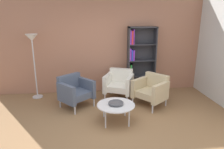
{
  "coord_description": "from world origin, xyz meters",
  "views": [
    {
      "loc": [
        -0.46,
        -3.54,
        2.22
      ],
      "look_at": [
        0.03,
        0.84,
        0.95
      ],
      "focal_mm": 33.53,
      "sensor_mm": 36.0,
      "label": 1
    }
  ],
  "objects_px": {
    "bookshelf_tall": "(138,61)",
    "armchair_spare_guest": "(151,90)",
    "coffee_table_low": "(116,106)",
    "floor_lamp_torchiere": "(32,45)",
    "decorative_bowl": "(116,103)",
    "armchair_by_bookshelf": "(119,83)",
    "armchair_near_window": "(75,90)"
  },
  "relations": [
    {
      "from": "armchair_spare_guest",
      "to": "armchair_by_bookshelf",
      "type": "bearing_deg",
      "value": -166.92
    },
    {
      "from": "armchair_near_window",
      "to": "coffee_table_low",
      "type": "bearing_deg",
      "value": -86.57
    },
    {
      "from": "decorative_bowl",
      "to": "floor_lamp_torchiere",
      "type": "bearing_deg",
      "value": 140.89
    },
    {
      "from": "coffee_table_low",
      "to": "armchair_spare_guest",
      "type": "height_order",
      "value": "armchair_spare_guest"
    },
    {
      "from": "coffee_table_low",
      "to": "decorative_bowl",
      "type": "height_order",
      "value": "decorative_bowl"
    },
    {
      "from": "armchair_spare_guest",
      "to": "bookshelf_tall",
      "type": "bearing_deg",
      "value": 147.24
    },
    {
      "from": "bookshelf_tall",
      "to": "armchair_spare_guest",
      "type": "xyz_separation_m",
      "value": [
        0.1,
        -1.02,
        -0.51
      ]
    },
    {
      "from": "armchair_near_window",
      "to": "armchair_spare_guest",
      "type": "height_order",
      "value": "same"
    },
    {
      "from": "armchair_by_bookshelf",
      "to": "armchair_near_window",
      "type": "bearing_deg",
      "value": -137.07
    },
    {
      "from": "armchair_by_bookshelf",
      "to": "decorative_bowl",
      "type": "bearing_deg",
      "value": -78.53
    },
    {
      "from": "armchair_spare_guest",
      "to": "coffee_table_low",
      "type": "bearing_deg",
      "value": -91.21
    },
    {
      "from": "armchair_near_window",
      "to": "floor_lamp_torchiere",
      "type": "distance_m",
      "value": 1.66
    },
    {
      "from": "decorative_bowl",
      "to": "armchair_spare_guest",
      "type": "height_order",
      "value": "armchair_spare_guest"
    },
    {
      "from": "armchair_by_bookshelf",
      "to": "bookshelf_tall",
      "type": "bearing_deg",
      "value": 58.38
    },
    {
      "from": "floor_lamp_torchiere",
      "to": "coffee_table_low",
      "type": "bearing_deg",
      "value": -39.11
    },
    {
      "from": "bookshelf_tall",
      "to": "floor_lamp_torchiere",
      "type": "distance_m",
      "value": 2.93
    },
    {
      "from": "armchair_near_window",
      "to": "armchair_spare_guest",
      "type": "bearing_deg",
      "value": -45.95
    },
    {
      "from": "decorative_bowl",
      "to": "floor_lamp_torchiere",
      "type": "distance_m",
      "value": 2.76
    },
    {
      "from": "bookshelf_tall",
      "to": "armchair_spare_guest",
      "type": "height_order",
      "value": "bookshelf_tall"
    },
    {
      "from": "armchair_by_bookshelf",
      "to": "floor_lamp_torchiere",
      "type": "height_order",
      "value": "floor_lamp_torchiere"
    },
    {
      "from": "bookshelf_tall",
      "to": "coffee_table_low",
      "type": "xyz_separation_m",
      "value": [
        -0.89,
        -1.78,
        -0.56
      ]
    },
    {
      "from": "bookshelf_tall",
      "to": "armchair_by_bookshelf",
      "type": "height_order",
      "value": "bookshelf_tall"
    },
    {
      "from": "armchair_near_window",
      "to": "armchair_by_bookshelf",
      "type": "distance_m",
      "value": 1.24
    },
    {
      "from": "floor_lamp_torchiere",
      "to": "decorative_bowl",
      "type": "bearing_deg",
      "value": -39.11
    },
    {
      "from": "coffee_table_low",
      "to": "armchair_near_window",
      "type": "distance_m",
      "value": 1.28
    },
    {
      "from": "coffee_table_low",
      "to": "floor_lamp_torchiere",
      "type": "xyz_separation_m",
      "value": [
        -1.99,
        1.62,
        1.08
      ]
    },
    {
      "from": "armchair_near_window",
      "to": "floor_lamp_torchiere",
      "type": "relative_size",
      "value": 0.55
    },
    {
      "from": "floor_lamp_torchiere",
      "to": "armchair_by_bookshelf",
      "type": "bearing_deg",
      "value": -7.2
    },
    {
      "from": "bookshelf_tall",
      "to": "decorative_bowl",
      "type": "distance_m",
      "value": 2.05
    },
    {
      "from": "coffee_table_low",
      "to": "floor_lamp_torchiere",
      "type": "distance_m",
      "value": 2.78
    },
    {
      "from": "coffee_table_low",
      "to": "armchair_by_bookshelf",
      "type": "bearing_deg",
      "value": 78.8
    },
    {
      "from": "decorative_bowl",
      "to": "armchair_spare_guest",
      "type": "bearing_deg",
      "value": 37.4
    }
  ]
}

